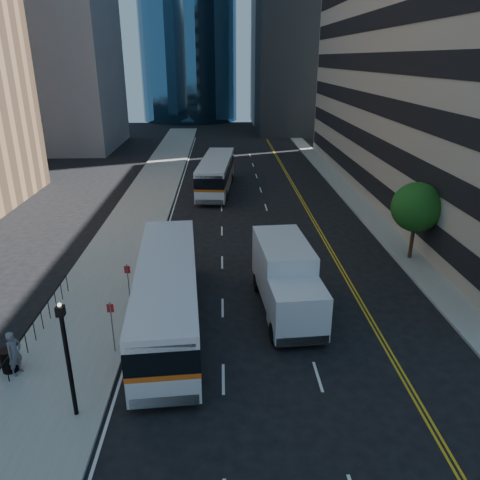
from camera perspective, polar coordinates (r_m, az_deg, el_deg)
The scene contains 11 objects.
ground at distance 23.99m, azimuth 6.42°, elevation -10.40°, with size 160.00×160.00×0.00m, color black.
sidewalk_west at distance 47.38m, azimuth -10.81°, elevation 5.66°, with size 5.00×90.00×0.15m, color gray.
sidewalk_east at distance 48.47m, azimuth 12.75°, elevation 5.86°, with size 2.00×90.00×0.15m, color gray.
midrise_west at distance 76.38m, azimuth -23.03°, elevation 23.50°, with size 18.00×18.00×35.00m, color gray.
street_tree at distance 32.04m, azimuth 20.72°, elevation 3.75°, with size 3.20×3.20×5.10m.
lamp_post at distance 18.11m, azimuth -20.30°, elevation -13.09°, with size 0.28×0.28×4.56m.
bus_front at distance 23.34m, azimuth -8.82°, elevation -6.36°, with size 3.78×13.08×3.33m.
bus_rear at distance 47.48m, azimuth -2.92°, elevation 8.14°, with size 3.89×12.68×3.22m.
box_truck at distance 24.45m, azimuth 5.66°, elevation -4.70°, with size 3.11×7.62×3.56m.
trash_can at distance 22.60m, azimuth -26.31°, elevation -12.99°, with size 0.67×0.67×1.00m, color black.
pedestrian at distance 22.02m, azimuth -25.80°, elevation -12.32°, with size 0.72×0.47×1.98m, color #5C5B63.
Camera 1 is at (-3.44, -20.15, 12.56)m, focal length 35.00 mm.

